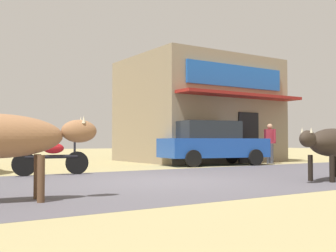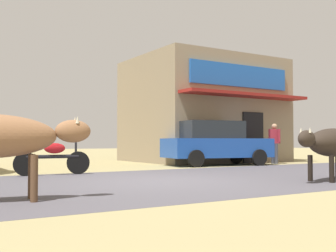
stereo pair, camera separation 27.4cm
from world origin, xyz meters
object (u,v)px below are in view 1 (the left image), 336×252
object	(u,v)px
cow_far_dark	(333,143)
pedestrian_by_shop	(270,140)
parked_motorcycle	(53,157)
parked_hatchback_car	(211,143)

from	to	relation	value
cow_far_dark	pedestrian_by_shop	distance (m)	7.08
parked_motorcycle	cow_far_dark	size ratio (longest dim) A/B	0.71
pedestrian_by_shop	cow_far_dark	bearing A→B (deg)	-124.93
cow_far_dark	pedestrian_by_shop	xyz separation A→B (m)	(4.05, 5.80, 0.08)
parked_motorcycle	cow_far_dark	bearing A→B (deg)	-43.57
parked_hatchback_car	cow_far_dark	distance (m)	6.35
parked_hatchback_car	pedestrian_by_shop	bearing A→B (deg)	-8.50
parked_hatchback_car	pedestrian_by_shop	xyz separation A→B (m)	(2.67, -0.40, 0.09)
parked_motorcycle	cow_far_dark	xyz separation A→B (m)	(5.09, -4.84, 0.39)
parked_hatchback_car	cow_far_dark	xyz separation A→B (m)	(-1.38, -6.20, 0.02)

